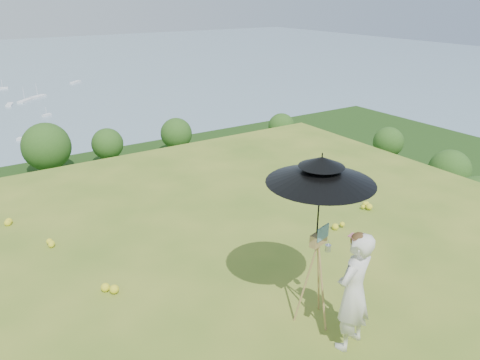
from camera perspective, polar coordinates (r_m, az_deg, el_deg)
ground at (r=7.34m, az=0.55°, el=-12.82°), size 14.00×14.00×0.00m
slope_trees at (r=44.50m, az=-25.41°, el=-5.91°), size 110.00×50.00×6.00m
wildflowers at (r=7.48m, az=-0.53°, el=-11.52°), size 10.00×10.50×0.12m
painter at (r=6.00m, az=13.67°, el=-13.07°), size 0.66×0.51×1.60m
field_easel at (r=6.36m, az=9.25°, el=-11.26°), size 0.68×0.68×1.46m
sun_umbrella at (r=5.86m, az=9.63°, el=-2.32°), size 1.77×1.77×1.20m
painter_cap at (r=5.61m, az=14.36°, el=-6.72°), size 0.24×0.27×0.10m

